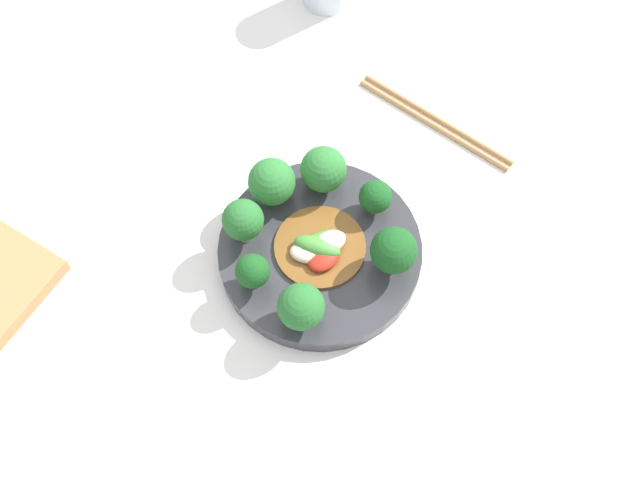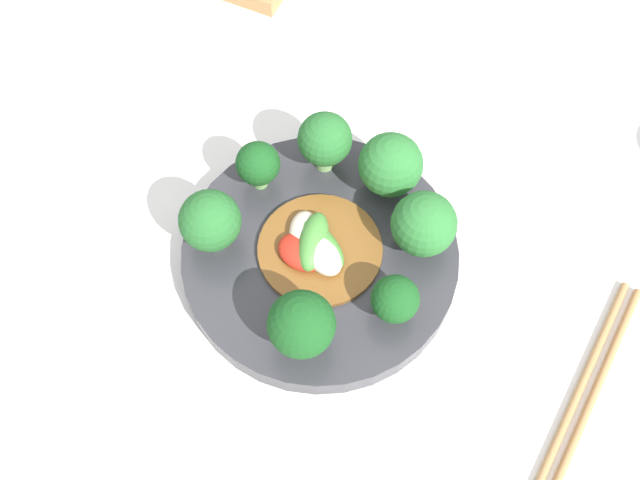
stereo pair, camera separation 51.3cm
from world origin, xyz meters
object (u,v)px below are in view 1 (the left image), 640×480
Objects in this scene: broccoli_southwest at (324,170)px; broccoli_southeast at (243,220)px; stirfry_center at (320,248)px; chopsticks at (435,122)px; broccoli_northwest at (394,251)px; broccoli_northeast at (301,307)px; broccoli_west at (375,197)px; broccoli_east at (253,272)px; plate at (320,252)px; broccoli_south at (272,182)px.

broccoli_southeast is (0.12, 0.00, 0.00)m from broccoli_southwest.
stirfry_center reaches higher than chopsticks.
broccoli_northwest reaches higher than chopsticks.
broccoli_northwest is 0.12m from broccoli_northeast.
broccoli_west is 0.16m from broccoli_southeast.
broccoli_southwest is 0.12m from broccoli_southeast.
broccoli_west is 0.22× the size of chopsticks.
broccoli_southwest reaches higher than chopsticks.
broccoli_east is 0.83× the size of broccoli_northeast.
plate is at bearing 51.02° from broccoli_southwest.
broccoli_northwest is 0.18m from broccoli_southeast.
broccoli_northwest is 1.06× the size of broccoli_southeast.
broccoli_southwest is 0.98× the size of broccoli_southeast.
broccoli_east is at bearing -1.38° from broccoli_west.
broccoli_southeast is at bearing -48.55° from stirfry_center.
broccoli_southeast is at bearing -93.51° from broccoli_northeast.
chopsticks is at bearing -143.73° from broccoli_northwest.
broccoli_south reaches higher than broccoli_northeast.
broccoli_northeast is (-0.02, 0.07, 0.00)m from broccoli_east.
stirfry_center is at bearing 50.47° from plate.
broccoli_northwest is 0.09m from stirfry_center.
plate is at bearing 174.92° from broccoli_east.
broccoli_east is (0.09, -0.01, 0.04)m from plate.
broccoli_northwest reaches higher than plate.
broccoli_south is (0.06, -0.02, 0.00)m from broccoli_southwest.
broccoli_south reaches higher than broccoli_east.
broccoli_east is 0.17m from broccoli_west.
stirfry_center is (-0.07, -0.06, -0.03)m from broccoli_northeast.
broccoli_south is at bearing -86.63° from plate.
broccoli_northwest is at bearing 130.62° from broccoli_southeast.
broccoli_east is at bearing -5.08° from plate.
broccoli_southwest is 1.29× the size of broccoli_west.
broccoli_west is at bearing -175.54° from stirfry_center.
broccoli_west is at bearing 114.55° from broccoli_southwest.
broccoli_northwest is 0.14m from broccoli_southwest.
stirfry_center is at bearing 91.68° from broccoli_south.
broccoli_northwest is at bearing 66.19° from broccoli_west.
broccoli_southwest is 0.07m from broccoli_west.
broccoli_northwest is 0.16m from broccoli_east.
plate reaches higher than chopsticks.
broccoli_east is at bearing -75.30° from broccoli_northeast.
broccoli_southeast is at bearing -114.28° from broccoli_east.
broccoli_south is at bearing -156.40° from broccoli_southeast.
broccoli_southwest is at bearing -91.14° from broccoli_northwest.
broccoli_northwest is 0.24m from chopsticks.
broccoli_south and broccoli_southeast have the same top height.
broccoli_northeast is at bearing 22.73° from chopsticks.
broccoli_south is 0.28× the size of chopsticks.
broccoli_southwest is at bearing 0.57° from chopsticks.
broccoli_northeast reaches higher than broccoli_east.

